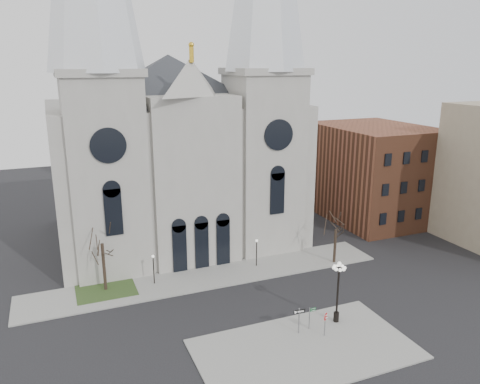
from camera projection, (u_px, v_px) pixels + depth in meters
name	position (u px, v px, depth m)	size (l,w,h in m)	color
ground	(248.00, 327.00, 42.10)	(160.00, 160.00, 0.00)	black
sidewalk_near	(305.00, 349.00, 38.71)	(18.00, 10.00, 0.14)	gray
sidewalk_far	(209.00, 276.00, 51.90)	(40.00, 6.00, 0.14)	gray
grass_patch	(106.00, 290.00, 48.77)	(6.00, 5.00, 0.18)	#2D431C
cathedral	(176.00, 101.00, 57.58)	(33.00, 26.66, 54.00)	#9F9C94
bg_building_brick	(373.00, 172.00, 70.80)	(14.00, 18.00, 14.00)	brown
tree_left	(102.00, 241.00, 47.31)	(3.20, 3.20, 7.50)	black
tree_right	(336.00, 227.00, 54.41)	(3.20, 3.20, 6.00)	black
ped_lamp_left	(153.00, 264.00, 49.55)	(0.32, 0.32, 3.26)	black
ped_lamp_right	(257.00, 248.00, 53.93)	(0.32, 0.32, 3.26)	black
stop_sign	(325.00, 319.00, 40.12)	(0.79, 0.21, 2.23)	slate
globe_lamp	(338.00, 284.00, 41.77)	(1.65, 1.65, 5.89)	black
one_way_sign	(299.00, 317.00, 40.48)	(1.05, 0.16, 2.40)	slate
street_name_sign	(310.00, 316.00, 41.27)	(0.66, 0.08, 2.06)	slate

